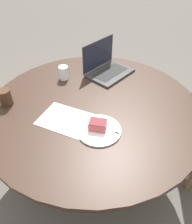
# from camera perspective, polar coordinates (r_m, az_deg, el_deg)

# --- Properties ---
(ground_plane) EXTENTS (12.00, 12.00, 0.00)m
(ground_plane) POSITION_cam_1_polar(r_m,az_deg,el_deg) (1.95, -0.51, -14.86)
(ground_plane) COLOR #4C4742
(dining_table) EXTENTS (1.38, 1.38, 0.72)m
(dining_table) POSITION_cam_1_polar(r_m,az_deg,el_deg) (1.49, -0.64, -1.50)
(dining_table) COLOR black
(dining_table) RESTS_ON ground_plane
(paper_document) EXTENTS (0.43, 0.32, 0.00)m
(paper_document) POSITION_cam_1_polar(r_m,az_deg,el_deg) (1.30, -6.49, -2.42)
(paper_document) COLOR white
(paper_document) RESTS_ON dining_table
(plate) EXTENTS (0.25, 0.25, 0.01)m
(plate) POSITION_cam_1_polar(r_m,az_deg,el_deg) (1.24, 0.77, -4.74)
(plate) COLOR silver
(plate) RESTS_ON dining_table
(cake_slice) EXTENTS (0.10, 0.07, 0.05)m
(cake_slice) POSITION_cam_1_polar(r_m,az_deg,el_deg) (1.22, 0.46, -3.36)
(cake_slice) COLOR #B74C51
(cake_slice) RESTS_ON plate
(fork) EXTENTS (0.17, 0.03, 0.00)m
(fork) POSITION_cam_1_polar(r_m,az_deg,el_deg) (1.22, 3.11, -5.21)
(fork) COLOR silver
(fork) RESTS_ON plate
(coffee_glass) EXTENTS (0.08, 0.08, 0.11)m
(coffee_glass) POSITION_cam_1_polar(r_m,az_deg,el_deg) (1.51, -22.60, 3.54)
(coffee_glass) COLOR #3D2619
(coffee_glass) RESTS_ON dining_table
(water_glass) EXTENTS (0.07, 0.07, 0.10)m
(water_glass) POSITION_cam_1_polar(r_m,az_deg,el_deg) (1.67, -8.46, 10.11)
(water_glass) COLOR silver
(water_glass) RESTS_ON dining_table
(laptop) EXTENTS (0.39, 0.42, 0.24)m
(laptop) POSITION_cam_1_polar(r_m,az_deg,el_deg) (1.73, 2.87, 11.40)
(laptop) COLOR #2D2D2D
(laptop) RESTS_ON dining_table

